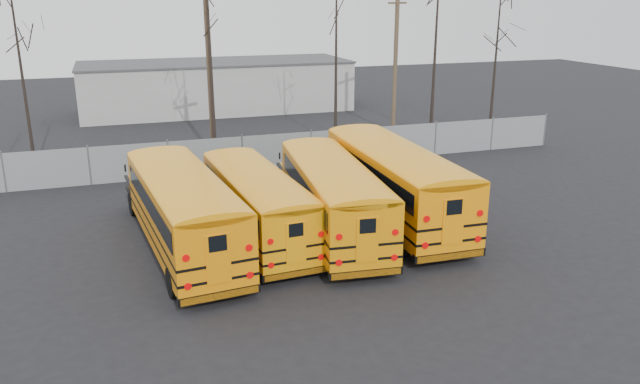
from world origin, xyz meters
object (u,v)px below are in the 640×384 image
object	(u,v)px
bus_b	(256,199)
bus_c	(332,191)
bus_d	(393,176)
utility_pole_right	(395,63)
bus_a	(182,205)
utility_pole_left	(209,69)

from	to	relation	value
bus_b	bus_c	xyz separation A→B (m)	(3.02, -0.46, 0.14)
bus_d	utility_pole_right	distance (m)	18.70
bus_a	bus_b	size ratio (longest dim) A/B	1.11
bus_c	bus_d	xyz separation A→B (m)	(3.04, 0.74, 0.15)
bus_c	utility_pole_left	size ratio (longest dim) A/B	1.11
bus_a	bus_c	bearing A→B (deg)	-6.13
bus_d	bus_b	bearing A→B (deg)	-175.52
utility_pole_left	utility_pole_right	size ratio (longest dim) A/B	1.07
bus_d	utility_pole_right	size ratio (longest dim) A/B	1.28
bus_b	bus_d	bearing A→B (deg)	-0.97
bus_a	bus_b	world-z (taller)	bus_a
bus_b	bus_d	world-z (taller)	bus_d
bus_a	utility_pole_left	bearing A→B (deg)	70.85
bus_d	bus_a	bearing A→B (deg)	-173.89
bus_c	utility_pole_right	bearing A→B (deg)	63.87
bus_b	utility_pole_right	xyz separation A→B (m)	(13.95, 16.98, 3.20)
bus_d	utility_pole_right	world-z (taller)	utility_pole_right
bus_c	bus_d	bearing A→B (deg)	19.63
bus_d	utility_pole_left	distance (m)	15.17
bus_b	utility_pole_right	bearing A→B (deg)	46.95
bus_a	bus_c	xyz separation A→B (m)	(5.94, -0.06, -0.04)
bus_b	utility_pole_right	size ratio (longest dim) A/B	1.10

